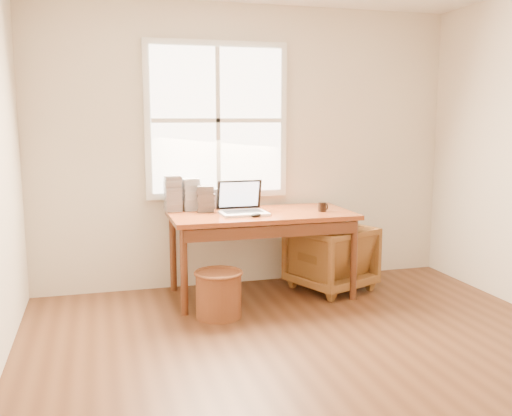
{
  "coord_description": "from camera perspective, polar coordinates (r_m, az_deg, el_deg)",
  "views": [
    {
      "loc": [
        -1.37,
        -2.95,
        1.57
      ],
      "look_at": [
        -0.09,
        1.65,
        0.82
      ],
      "focal_mm": 40.0,
      "sensor_mm": 36.0,
      "label": 1
    }
  ],
  "objects": [
    {
      "name": "cd_stack_a",
      "position": [
        5.14,
        -6.53,
        1.34
      ],
      "size": [
        0.16,
        0.15,
        0.29
      ],
      "primitive_type": "cube",
      "rotation": [
        0.0,
        0.0,
        0.15
      ],
      "color": "silver",
      "rests_on": "desk"
    },
    {
      "name": "cd_stack_c",
      "position": [
        5.11,
        -8.31,
        1.47
      ],
      "size": [
        0.15,
        0.13,
        0.32
      ],
      "primitive_type": "cube",
      "rotation": [
        0.0,
        0.0,
        0.06
      ],
      "color": "#AAAAB8",
      "rests_on": "desk"
    },
    {
      "name": "armchair",
      "position": [
        5.32,
        7.45,
        -4.87
      ],
      "size": [
        0.85,
        0.86,
        0.61
      ],
      "primitive_type": "imported",
      "rotation": [
        0.0,
        0.0,
        3.53
      ],
      "color": "brown",
      "rests_on": "room_shell"
    },
    {
      "name": "wicker_stool",
      "position": [
        4.59,
        -3.76,
        -8.66
      ],
      "size": [
        0.44,
        0.44,
        0.36
      ],
      "primitive_type": "cylinder",
      "rotation": [
        0.0,
        0.0,
        -0.25
      ],
      "color": "brown",
      "rests_on": "room_shell"
    },
    {
      "name": "mouse",
      "position": [
        4.78,
        0.0,
        -0.72
      ],
      "size": [
        0.11,
        0.08,
        0.03
      ],
      "primitive_type": "ellipsoid",
      "rotation": [
        0.0,
        0.0,
        0.3
      ],
      "color": "black",
      "rests_on": "desk"
    },
    {
      "name": "cd_stack_b",
      "position": [
        5.06,
        -5.05,
        0.9
      ],
      "size": [
        0.17,
        0.15,
        0.23
      ],
      "primitive_type": "cube",
      "rotation": [
        0.0,
        0.0,
        -0.18
      ],
      "color": "#242429",
      "rests_on": "desk"
    },
    {
      "name": "desk",
      "position": [
        5.01,
        0.52,
        -0.68
      ],
      "size": [
        1.6,
        0.8,
        0.04
      ],
      "primitive_type": "cube",
      "color": "brown",
      "rests_on": "room_shell"
    },
    {
      "name": "laptop",
      "position": [
        4.88,
        -1.21,
        1.21
      ],
      "size": [
        0.44,
        0.46,
        0.32
      ],
      "primitive_type": null,
      "rotation": [
        0.0,
        0.0,
        0.02
      ],
      "color": "silver",
      "rests_on": "desk"
    },
    {
      "name": "cd_stack_d",
      "position": [
        5.27,
        -3.72,
        0.97
      ],
      "size": [
        0.16,
        0.15,
        0.18
      ],
      "primitive_type": "cube",
      "rotation": [
        0.0,
        0.0,
        -0.22
      ],
      "color": "silver",
      "rests_on": "desk"
    },
    {
      "name": "room_shell",
      "position": [
        3.4,
        7.88,
        4.62
      ],
      "size": [
        4.04,
        4.54,
        2.64
      ],
      "color": "#55321D",
      "rests_on": "ground"
    },
    {
      "name": "coffee_mug",
      "position": [
        5.09,
        6.64,
        0.11
      ],
      "size": [
        0.09,
        0.09,
        0.08
      ],
      "primitive_type": "cylinder",
      "rotation": [
        0.0,
        0.0,
        -0.25
      ],
      "color": "black",
      "rests_on": "desk"
    }
  ]
}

